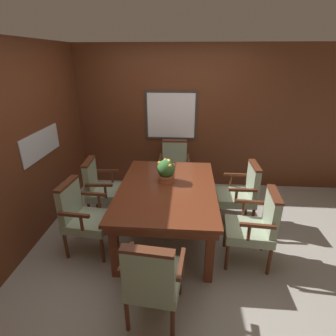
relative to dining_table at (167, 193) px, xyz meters
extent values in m
plane|color=#A39E93|center=(0.06, -0.09, -0.63)|extent=(14.00, 14.00, 0.00)
cube|color=#5B2D19|center=(0.06, 1.62, 0.59)|extent=(7.20, 0.06, 2.45)
cube|color=white|center=(-0.05, 1.58, 0.66)|extent=(0.82, 0.01, 0.77)
cube|color=#38332D|center=(-0.05, 1.58, 1.07)|extent=(0.89, 0.02, 0.04)
cube|color=#38332D|center=(-0.05, 1.58, 0.26)|extent=(0.89, 0.02, 0.03)
cube|color=#38332D|center=(-0.48, 1.58, 0.66)|extent=(0.03, 0.02, 0.77)
cube|color=#38332D|center=(0.37, 1.58, 0.66)|extent=(0.04, 0.02, 0.77)
cube|color=#5B2D19|center=(-1.72, -0.09, 0.59)|extent=(0.06, 7.20, 2.45)
cube|color=silver|center=(-1.68, 0.21, 0.55)|extent=(0.01, 0.91, 0.35)
cube|color=maroon|center=(-0.50, -0.76, -0.29)|extent=(0.09, 0.09, 0.68)
cube|color=maroon|center=(0.50, -0.76, -0.29)|extent=(0.09, 0.09, 0.68)
cube|color=maroon|center=(-0.50, 0.76, -0.29)|extent=(0.09, 0.09, 0.68)
cube|color=maroon|center=(0.50, 0.76, -0.29)|extent=(0.09, 0.09, 0.68)
cube|color=maroon|center=(0.00, 0.00, 0.00)|extent=(1.15, 1.67, 0.09)
cube|color=maroon|center=(0.00, 0.00, 0.07)|extent=(1.21, 1.73, 0.04)
cylinder|color=#562B19|center=(-0.16, 0.94, -0.46)|extent=(0.04, 0.04, 0.35)
cylinder|color=#562B19|center=(0.24, 0.95, -0.46)|extent=(0.04, 0.04, 0.35)
cylinder|color=#562B19|center=(-0.18, 1.39, -0.46)|extent=(0.04, 0.04, 0.35)
cylinder|color=#562B19|center=(0.22, 1.40, -0.46)|extent=(0.04, 0.04, 0.35)
cube|color=#93A384|center=(0.03, 1.17, -0.22)|extent=(0.47, 0.53, 0.11)
cube|color=#93A384|center=(0.02, 1.39, 0.04)|extent=(0.43, 0.09, 0.42)
cube|color=#562B19|center=(0.02, 1.39, 0.27)|extent=(0.43, 0.10, 0.03)
cylinder|color=#562B19|center=(-0.21, 1.12, -0.07)|extent=(0.04, 0.04, 0.19)
cube|color=#562B19|center=(-0.21, 1.20, 0.02)|extent=(0.05, 0.36, 0.04)
cylinder|color=#562B19|center=(0.27, 1.14, -0.07)|extent=(0.04, 0.04, 0.19)
cube|color=#562B19|center=(0.27, 1.21, 0.02)|extent=(0.05, 0.36, 0.04)
cylinder|color=#562B19|center=(0.70, 0.56, -0.46)|extent=(0.04, 0.04, 0.35)
cylinder|color=#562B19|center=(0.71, 0.16, -0.46)|extent=(0.04, 0.04, 0.35)
cylinder|color=#562B19|center=(1.16, 0.57, -0.46)|extent=(0.04, 0.04, 0.35)
cylinder|color=#562B19|center=(1.16, 0.17, -0.46)|extent=(0.04, 0.04, 0.35)
cube|color=#93A384|center=(0.93, 0.37, -0.22)|extent=(0.52, 0.47, 0.11)
cube|color=#93A384|center=(1.15, 0.37, 0.04)|extent=(0.08, 0.42, 0.42)
cube|color=#562B19|center=(1.15, 0.37, 0.27)|extent=(0.09, 0.42, 0.03)
cylinder|color=#562B19|center=(0.89, 0.60, -0.07)|extent=(0.04, 0.04, 0.19)
cube|color=#562B19|center=(0.97, 0.60, 0.02)|extent=(0.36, 0.04, 0.04)
cylinder|color=#562B19|center=(0.90, 0.13, -0.07)|extent=(0.04, 0.04, 0.19)
cube|color=#562B19|center=(0.97, 0.13, 0.02)|extent=(0.36, 0.04, 0.04)
cylinder|color=#562B19|center=(0.20, -0.97, -0.46)|extent=(0.04, 0.04, 0.35)
cylinder|color=#562B19|center=(-0.20, -0.93, -0.46)|extent=(0.04, 0.04, 0.35)
cylinder|color=#562B19|center=(0.16, -1.42, -0.46)|extent=(0.04, 0.04, 0.35)
cylinder|color=#562B19|center=(-0.24, -1.38, -0.46)|extent=(0.04, 0.04, 0.35)
cube|color=#93A384|center=(-0.02, -1.17, -0.22)|extent=(0.51, 0.56, 0.11)
cube|color=#93A384|center=(-0.04, -1.39, 0.04)|extent=(0.43, 0.12, 0.42)
cube|color=#562B19|center=(-0.04, -1.39, 0.27)|extent=(0.43, 0.13, 0.03)
cylinder|color=#562B19|center=(0.22, -1.16, -0.07)|extent=(0.04, 0.04, 0.19)
cube|color=#562B19|center=(0.21, -1.24, 0.02)|extent=(0.07, 0.36, 0.04)
cylinder|color=#562B19|center=(-0.25, -1.11, -0.07)|extent=(0.04, 0.04, 0.19)
cube|color=#562B19|center=(-0.26, -1.19, 0.02)|extent=(0.07, 0.36, 0.04)
cylinder|color=#562B19|center=(0.75, -0.19, -0.46)|extent=(0.04, 0.04, 0.35)
cylinder|color=#562B19|center=(0.72, -0.59, -0.46)|extent=(0.04, 0.04, 0.35)
cylinder|color=#562B19|center=(1.20, -0.22, -0.46)|extent=(0.04, 0.04, 0.35)
cylinder|color=#562B19|center=(1.17, -0.62, -0.46)|extent=(0.04, 0.04, 0.35)
cube|color=#93A384|center=(0.96, -0.41, -0.22)|extent=(0.55, 0.50, 0.11)
cube|color=#93A384|center=(1.18, -0.42, 0.04)|extent=(0.11, 0.43, 0.42)
cube|color=#562B19|center=(1.18, -0.42, 0.27)|extent=(0.12, 0.43, 0.03)
cylinder|color=#562B19|center=(0.94, -0.16, -0.07)|extent=(0.04, 0.04, 0.19)
cube|color=#562B19|center=(1.02, -0.17, 0.02)|extent=(0.36, 0.06, 0.04)
cylinder|color=#562B19|center=(0.90, -0.64, -0.07)|extent=(0.04, 0.04, 0.19)
cube|color=#562B19|center=(0.98, -0.65, 0.02)|extent=(0.36, 0.06, 0.04)
cylinder|color=#562B19|center=(-0.71, -0.58, -0.46)|extent=(0.04, 0.04, 0.35)
cylinder|color=#562B19|center=(-0.67, -0.18, -0.46)|extent=(0.04, 0.04, 0.35)
cylinder|color=#562B19|center=(-1.16, -0.54, -0.46)|extent=(0.04, 0.04, 0.35)
cylinder|color=#562B19|center=(-1.13, -0.14, -0.46)|extent=(0.04, 0.04, 0.35)
cube|color=#93A384|center=(-0.92, -0.36, -0.22)|extent=(0.56, 0.51, 0.11)
cube|color=#93A384|center=(-1.13, -0.34, 0.04)|extent=(0.12, 0.43, 0.42)
cube|color=#562B19|center=(-1.13, -0.34, 0.27)|extent=(0.13, 0.43, 0.03)
cylinder|color=#562B19|center=(-0.90, -0.60, -0.07)|extent=(0.04, 0.04, 0.19)
cube|color=#562B19|center=(-0.98, -0.60, 0.02)|extent=(0.36, 0.07, 0.04)
cylinder|color=#562B19|center=(-0.86, -0.13, -0.07)|extent=(0.04, 0.04, 0.19)
cube|color=#562B19|center=(-0.93, -0.12, 0.02)|extent=(0.36, 0.07, 0.04)
cylinder|color=#562B19|center=(-0.66, 0.18, -0.46)|extent=(0.04, 0.04, 0.35)
cylinder|color=#562B19|center=(-0.70, 0.58, -0.46)|extent=(0.04, 0.04, 0.35)
cylinder|color=#562B19|center=(-1.12, 0.15, -0.46)|extent=(0.04, 0.04, 0.35)
cylinder|color=#562B19|center=(-1.15, 0.54, -0.46)|extent=(0.04, 0.04, 0.35)
cube|color=#93A384|center=(-0.91, 0.36, -0.22)|extent=(0.55, 0.50, 0.11)
cube|color=#93A384|center=(-1.13, 0.35, 0.04)|extent=(0.11, 0.43, 0.42)
cube|color=#562B19|center=(-1.13, 0.35, 0.27)|extent=(0.12, 0.43, 0.03)
cylinder|color=#562B19|center=(-0.85, 0.13, -0.07)|extent=(0.04, 0.04, 0.19)
cube|color=#562B19|center=(-0.93, 0.12, 0.02)|extent=(0.36, 0.07, 0.04)
cylinder|color=#562B19|center=(-0.89, 0.60, -0.07)|extent=(0.04, 0.04, 0.19)
cube|color=#562B19|center=(-0.97, 0.60, 0.02)|extent=(0.36, 0.07, 0.04)
cylinder|color=#B2603D|center=(-0.03, 0.17, 0.13)|extent=(0.21, 0.21, 0.09)
cylinder|color=#B2603D|center=(-0.03, 0.17, 0.17)|extent=(0.22, 0.22, 0.02)
sphere|color=#387033|center=(-0.03, 0.17, 0.27)|extent=(0.23, 0.23, 0.23)
sphere|color=#EBB154|center=(0.07, 0.22, 0.30)|extent=(0.04, 0.04, 0.04)
sphere|color=#F3A94F|center=(0.01, 0.19, 0.38)|extent=(0.05, 0.05, 0.05)
sphere|color=#E9B954|center=(-0.04, 0.21, 0.38)|extent=(0.04, 0.04, 0.04)
sphere|color=gold|center=(-0.02, 0.25, 0.36)|extent=(0.04, 0.04, 0.04)
sphere|color=#E9BD4B|center=(0.01, 0.17, 0.37)|extent=(0.04, 0.04, 0.04)
sphere|color=#F4B645|center=(0.03, 0.11, 0.34)|extent=(0.05, 0.05, 0.05)
sphere|color=gold|center=(-0.11, 0.18, 0.34)|extent=(0.05, 0.05, 0.05)
camera|label=1|loc=(0.23, -2.93, 1.62)|focal=28.00mm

